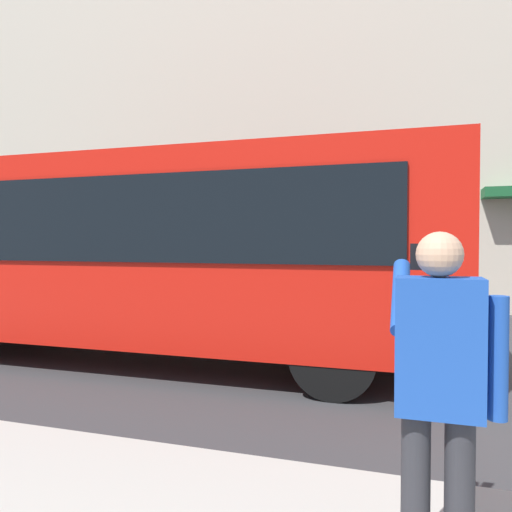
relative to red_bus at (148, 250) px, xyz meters
name	(u,v)px	position (x,y,z in m)	size (l,w,h in m)	color
ground_plane	(436,374)	(-4.20, -0.39, -1.68)	(60.00, 60.00, 0.00)	#38383A
building_facade_far	(427,84)	(-4.21, -7.19, 4.30)	(28.00, 1.55, 12.00)	beige
red_bus	(148,250)	(0.00, 0.00, 0.00)	(9.05, 2.54, 3.08)	red
pedestrian_photographer	(439,378)	(-4.00, 4.17, -0.54)	(0.53, 0.52, 1.70)	#2D2D33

